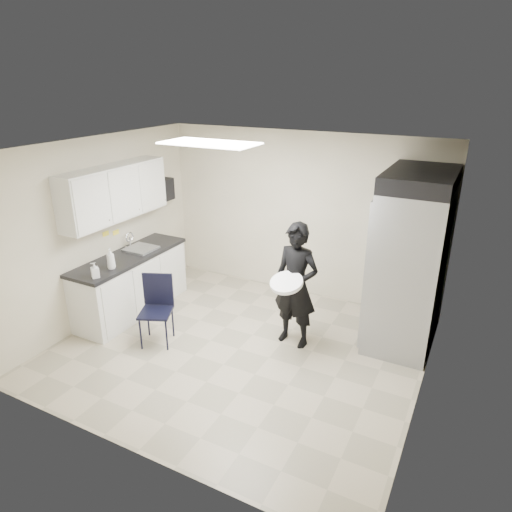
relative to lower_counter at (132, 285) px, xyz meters
The scene contains 21 objects.
floor 2.01m from the lower_counter, ahead, with size 4.50×4.50×0.00m, color tan.
ceiling 2.92m from the lower_counter, ahead, with size 4.50×4.50×0.00m, color silver.
back_wall 2.79m from the lower_counter, 42.71° to the left, with size 4.50×4.50×0.00m, color beige.
left_wall 0.94m from the lower_counter, 146.31° to the right, with size 4.00×4.00×0.00m, color beige.
right_wall 4.29m from the lower_counter, ahead, with size 4.00×4.00×0.00m, color beige.
ceiling_panel 2.54m from the lower_counter, ahead, with size 1.20×0.60×0.02m, color white.
lower_counter is the anchor object (origin of this frame).
countertop 0.46m from the lower_counter, 90.00° to the left, with size 0.64×1.95×0.05m, color black.
sink 0.51m from the lower_counter, 85.43° to the left, with size 0.42×0.40×0.14m, color gray.
faucet 0.67m from the lower_counter, 125.75° to the left, with size 0.02×0.02×0.24m, color silver.
upper_cabinets 1.40m from the lower_counter, behind, with size 0.35×1.80×0.75m, color silver.
towel_dispenser 1.67m from the lower_counter, 99.38° to the left, with size 0.22×0.30×0.35m, color black.
notice_sticker_left 0.85m from the lower_counter, 161.21° to the right, with size 0.00×0.12×0.07m, color yellow.
notice_sticker_right 0.81m from the lower_counter, 161.21° to the left, with size 0.00×0.12×0.07m, color yellow.
commercial_fridge 3.98m from the lower_counter, 15.88° to the left, with size 0.80×1.35×2.10m, color gray.
fridge_compressor 4.31m from the lower_counter, 15.88° to the left, with size 0.80×1.35×0.20m, color black.
folding_chair 1.06m from the lower_counter, 31.59° to the right, with size 0.40×0.40×0.91m, color black.
man_tuxedo 2.57m from the lower_counter, ahead, with size 0.61×0.41×1.67m, color black.
bucket_lid 2.56m from the lower_counter, ahead, with size 0.41×0.41×0.05m, color silver.
soap_bottle_a 0.81m from the lower_counter, 73.02° to the right, with size 0.11×0.11×0.29m, color white.
soap_bottle_b 1.01m from the lower_counter, 77.58° to the right, with size 0.09×0.10×0.21m, color #B2B2BE.
Camera 1 is at (2.55, -4.45, 3.35)m, focal length 32.00 mm.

